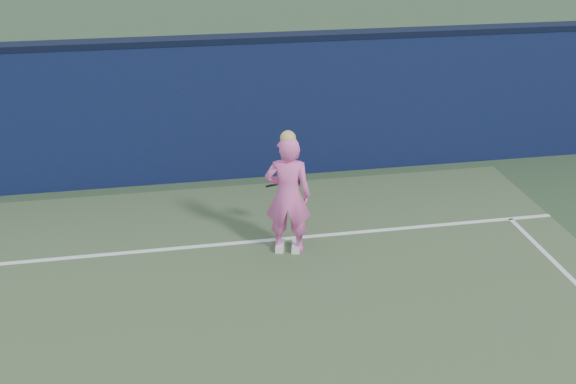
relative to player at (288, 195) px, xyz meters
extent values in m
cube|color=#0B1732|center=(-1.06, 2.80, 0.33)|extent=(24.00, 0.40, 2.50)
cube|color=black|center=(-1.06, 2.80, 1.63)|extent=(24.00, 0.42, 0.10)
imported|color=#F860B8|center=(0.00, 0.00, -0.01)|extent=(0.75, 0.58, 1.82)
sphere|color=#D0B85D|center=(0.00, 0.00, 0.87)|extent=(0.22, 0.22, 0.22)
cube|color=white|center=(0.12, -0.03, -0.87)|extent=(0.18, 0.30, 0.10)
cube|color=white|center=(-0.12, 0.03, -0.87)|extent=(0.18, 0.30, 0.10)
torus|color=black|center=(0.11, 0.40, 0.00)|extent=(0.29, 0.07, 0.28)
torus|color=gold|center=(0.11, 0.40, 0.00)|extent=(0.23, 0.05, 0.23)
cylinder|color=beige|center=(0.11, 0.40, 0.00)|extent=(0.23, 0.04, 0.23)
cylinder|color=black|center=(-0.08, 0.49, -0.06)|extent=(0.26, 0.09, 0.09)
cylinder|color=black|center=(-0.19, 0.54, -0.10)|extent=(0.12, 0.06, 0.06)
cube|color=white|center=(-1.06, 0.30, -0.90)|extent=(11.00, 0.08, 0.01)
camera|label=1|loc=(-1.31, -7.67, 3.96)|focal=38.00mm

